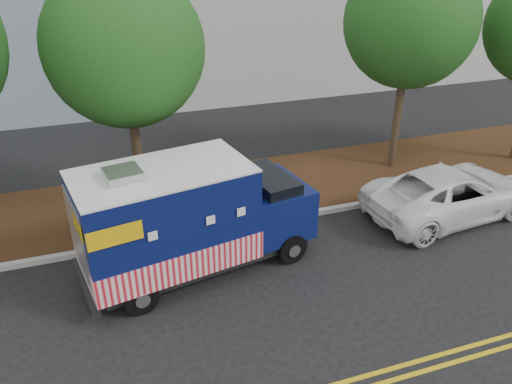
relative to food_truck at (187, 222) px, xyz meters
name	(u,v)px	position (x,y,z in m)	size (l,w,h in m)	color
ground	(184,269)	(-0.16, 0.05, -1.37)	(120.00, 120.00, 0.00)	black
curb	(173,237)	(-0.16, 1.45, -1.30)	(120.00, 0.18, 0.15)	#9E9E99
mulch_strip	(161,202)	(-0.16, 3.55, -1.30)	(120.00, 4.00, 0.15)	#321D0D
tree_b	(124,48)	(-0.74, 3.05, 3.50)	(4.06, 4.06, 6.91)	#38281C
tree_c	(410,22)	(7.95, 3.57, 3.62)	(4.12, 4.12, 7.06)	#38281C
food_truck	(187,222)	(0.00, 0.00, 0.00)	(6.02, 3.12, 3.03)	black
white_car	(450,192)	(7.79, 0.25, -0.65)	(2.40, 5.21, 1.45)	white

